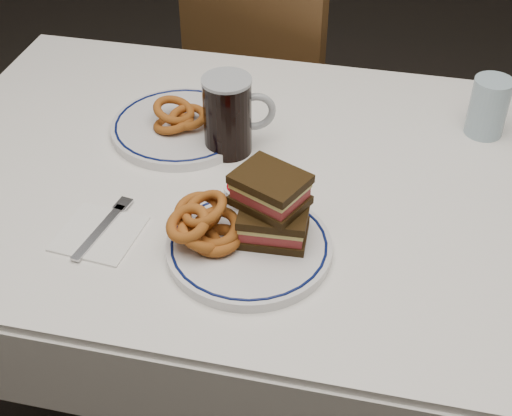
% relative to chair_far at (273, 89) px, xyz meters
% --- Properties ---
extents(floor, '(6.00, 7.00, 0.00)m').
position_rel_chair_far_xyz_m(floor, '(0.11, -0.72, -0.50)').
color(floor, black).
rests_on(floor, ground).
extents(dining_table, '(1.27, 0.87, 0.75)m').
position_rel_chair_far_xyz_m(dining_table, '(0.11, -0.72, 0.14)').
color(dining_table, white).
rests_on(dining_table, floor).
extents(chair_far, '(0.55, 0.55, 0.92)m').
position_rel_chair_far_xyz_m(chair_far, '(0.00, 0.00, 0.00)').
color(chair_far, '#4E3219').
rests_on(chair_far, floor).
extents(main_plate, '(0.26, 0.26, 0.02)m').
position_rel_chair_far_xyz_m(main_plate, '(0.14, -0.93, 0.26)').
color(main_plate, silver).
rests_on(main_plate, dining_table).
extents(reuben_sandwich, '(0.13, 0.12, 0.11)m').
position_rel_chair_far_xyz_m(reuben_sandwich, '(0.17, -0.89, 0.32)').
color(reuben_sandwich, black).
rests_on(reuben_sandwich, main_plate).
extents(onion_rings_main, '(0.12, 0.12, 0.09)m').
position_rel_chair_far_xyz_m(onion_rings_main, '(0.08, -0.93, 0.30)').
color(onion_rings_main, brown).
rests_on(onion_rings_main, main_plate).
extents(ketchup_ramekin, '(0.05, 0.05, 0.03)m').
position_rel_chair_far_xyz_m(ketchup_ramekin, '(0.11, -0.83, 0.28)').
color(ketchup_ramekin, white).
rests_on(ketchup_ramekin, main_plate).
extents(beer_mug, '(0.13, 0.09, 0.15)m').
position_rel_chair_far_xyz_m(beer_mug, '(0.05, -0.66, 0.33)').
color(beer_mug, black).
rests_on(beer_mug, dining_table).
extents(water_glass, '(0.07, 0.07, 0.12)m').
position_rel_chair_far_xyz_m(water_glass, '(0.51, -0.50, 0.31)').
color(water_glass, '#94B0BF').
rests_on(water_glass, dining_table).
extents(far_plate, '(0.27, 0.27, 0.02)m').
position_rel_chair_far_xyz_m(far_plate, '(-0.06, -0.62, 0.26)').
color(far_plate, silver).
rests_on(far_plate, dining_table).
extents(onion_rings_far, '(0.11, 0.10, 0.06)m').
position_rel_chair_far_xyz_m(onion_rings_far, '(-0.06, -0.63, 0.29)').
color(onion_rings_far, brown).
rests_on(onion_rings_far, far_plate).
extents(napkin_fork, '(0.14, 0.17, 0.01)m').
position_rel_chair_far_xyz_m(napkin_fork, '(-0.10, -0.94, 0.25)').
color(napkin_fork, white).
rests_on(napkin_fork, dining_table).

